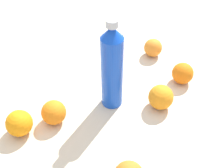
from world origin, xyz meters
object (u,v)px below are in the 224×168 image
orange_3 (19,123)px  orange_4 (161,97)px  water_bottle (112,67)px  orange_1 (54,112)px  orange_0 (153,48)px  orange_2 (183,73)px

orange_3 → orange_4: (-0.19, -0.40, 0.00)m
water_bottle → orange_1: 0.22m
water_bottle → orange_3: bearing=146.3°
water_bottle → orange_0: size_ratio=4.45×
water_bottle → orange_4: (-0.11, -0.11, -0.11)m
orange_0 → orange_1: orange_1 is taller
orange_3 → orange_0: bearing=-88.7°
orange_1 → orange_2: bearing=-106.8°
water_bottle → orange_2: bearing=-36.3°
water_bottle → orange_4: size_ratio=3.85×
orange_1 → orange_4: bearing=-119.3°
orange_1 → orange_0: bearing=-85.1°
orange_3 → orange_2: bearing=-106.5°
orange_2 → orange_3: 0.56m
orange_1 → orange_4: size_ratio=0.94×
orange_1 → orange_2: size_ratio=1.01×
orange_0 → orange_4: bearing=139.4°
water_bottle → orange_1: bearing=146.3°
orange_0 → orange_2: orange_2 is taller
orange_0 → orange_2: (-0.17, 0.03, 0.00)m
orange_0 → orange_2: size_ratio=0.93×
orange_2 → orange_4: (-0.03, 0.15, 0.00)m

